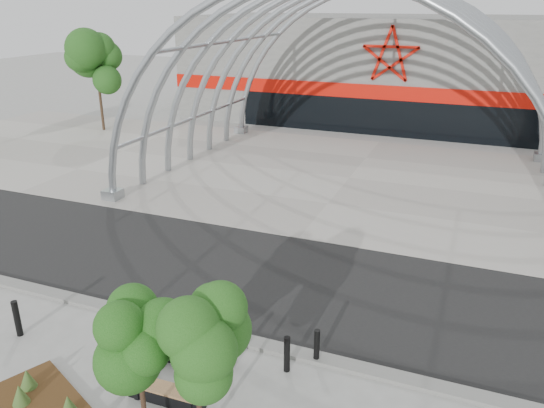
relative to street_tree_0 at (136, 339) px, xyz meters
name	(u,v)px	position (x,y,z in m)	size (l,w,h in m)	color
ground	(222,331)	(-0.21, 4.20, -2.53)	(140.00, 140.00, 0.00)	gray
road	(267,277)	(-0.21, 7.70, -2.52)	(140.00, 7.00, 0.02)	black
forecourt	(349,178)	(-0.21, 19.70, -2.51)	(60.00, 17.00, 0.04)	#A39D94
kerb	(218,334)	(-0.21, 3.95, -2.47)	(60.00, 0.50, 0.12)	slate
arena_building	(405,68)	(-0.21, 37.65, 1.46)	(34.00, 15.24, 8.00)	slate
vault_canopy	(349,178)	(-0.21, 19.70, -2.51)	(20.80, 15.80, 20.36)	#9CA2A6
street_tree_0	(136,339)	(0.00, 0.00, 0.00)	(1.54, 1.54, 3.52)	black
street_tree_1	(195,343)	(1.21, 0.34, 0.00)	(1.49, 1.49, 3.52)	black
bench_0	(187,355)	(-0.44, 2.56, -2.32)	(2.09, 0.60, 0.43)	black
bench_1	(167,395)	(-0.12, 1.05, -2.32)	(2.02, 0.49, 0.42)	black
bollard_0	(17,318)	(-5.61, 1.84, -1.96)	(0.18, 0.18, 1.13)	black
bollard_1	(158,349)	(-1.09, 2.19, -2.03)	(0.16, 0.16, 1.00)	black
bollard_2	(229,356)	(0.77, 2.68, -2.08)	(0.15, 0.15, 0.91)	black
bollard_3	(317,346)	(2.80, 3.86, -2.03)	(0.16, 0.16, 1.00)	black
bollard_4	(287,354)	(2.19, 3.22, -2.01)	(0.17, 0.17, 1.04)	black
bg_tree_0	(97,67)	(-20.21, 24.20, 2.11)	(3.00, 3.00, 6.45)	black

